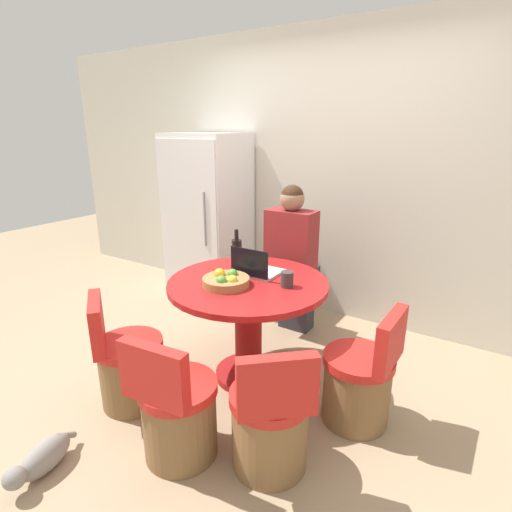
{
  "coord_description": "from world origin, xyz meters",
  "views": [
    {
      "loc": [
        1.4,
        -1.94,
        1.73
      ],
      "look_at": [
        -0.01,
        0.26,
        0.9
      ],
      "focal_mm": 28.0,
      "sensor_mm": 36.0,
      "label": 1
    }
  ],
  "objects_px": {
    "dining_table": "(248,310)",
    "chair_near_right_corner": "(270,424)",
    "laptop": "(256,269)",
    "chair_near_left_corner": "(128,367)",
    "chair_right_side": "(360,383)",
    "refrigerator": "(208,219)",
    "fruit_bowl": "(226,280)",
    "person_seated": "(293,256)",
    "chair_near_camera": "(177,414)",
    "cat": "(41,459)",
    "bottle": "(237,252)"
  },
  "relations": [
    {
      "from": "laptop",
      "to": "fruit_bowl",
      "type": "xyz_separation_m",
      "value": [
        -0.06,
        -0.28,
        -0.01
      ]
    },
    {
      "from": "dining_table",
      "to": "chair_near_left_corner",
      "type": "bearing_deg",
      "value": -126.85
    },
    {
      "from": "chair_right_side",
      "to": "person_seated",
      "type": "xyz_separation_m",
      "value": [
        -0.88,
        0.79,
        0.45
      ]
    },
    {
      "from": "dining_table",
      "to": "chair_right_side",
      "type": "distance_m",
      "value": 0.87
    },
    {
      "from": "fruit_bowl",
      "to": "bottle",
      "type": "bearing_deg",
      "value": 114.64
    },
    {
      "from": "refrigerator",
      "to": "chair_right_side",
      "type": "bearing_deg",
      "value": -27.32
    },
    {
      "from": "refrigerator",
      "to": "dining_table",
      "type": "distance_m",
      "value": 1.58
    },
    {
      "from": "refrigerator",
      "to": "chair_near_left_corner",
      "type": "relative_size",
      "value": 2.24
    },
    {
      "from": "chair_near_camera",
      "to": "bottle",
      "type": "distance_m",
      "value": 1.23
    },
    {
      "from": "chair_near_right_corner",
      "to": "person_seated",
      "type": "xyz_separation_m",
      "value": [
        -0.61,
        1.38,
        0.45
      ]
    },
    {
      "from": "chair_near_left_corner",
      "to": "cat",
      "type": "bearing_deg",
      "value": 132.44
    },
    {
      "from": "person_seated",
      "to": "laptop",
      "type": "relative_size",
      "value": 4.4
    },
    {
      "from": "refrigerator",
      "to": "cat",
      "type": "bearing_deg",
      "value": -72.29
    },
    {
      "from": "chair_near_right_corner",
      "to": "chair_right_side",
      "type": "xyz_separation_m",
      "value": [
        0.27,
        0.6,
        0.0
      ]
    },
    {
      "from": "chair_near_right_corner",
      "to": "person_seated",
      "type": "relative_size",
      "value": 0.58
    },
    {
      "from": "dining_table",
      "to": "chair_near_right_corner",
      "type": "relative_size",
      "value": 1.44
    },
    {
      "from": "chair_right_side",
      "to": "bottle",
      "type": "relative_size",
      "value": 2.66
    },
    {
      "from": "refrigerator",
      "to": "fruit_bowl",
      "type": "height_order",
      "value": "refrigerator"
    },
    {
      "from": "refrigerator",
      "to": "chair_near_camera",
      "type": "bearing_deg",
      "value": -55.5
    },
    {
      "from": "cat",
      "to": "dining_table",
      "type": "bearing_deg",
      "value": 149.91
    },
    {
      "from": "chair_near_camera",
      "to": "person_seated",
      "type": "distance_m",
      "value": 1.66
    },
    {
      "from": "refrigerator",
      "to": "fruit_bowl",
      "type": "distance_m",
      "value": 1.59
    },
    {
      "from": "bottle",
      "to": "person_seated",
      "type": "bearing_deg",
      "value": 72.55
    },
    {
      "from": "dining_table",
      "to": "person_seated",
      "type": "distance_m",
      "value": 0.79
    },
    {
      "from": "laptop",
      "to": "fruit_bowl",
      "type": "distance_m",
      "value": 0.29
    },
    {
      "from": "chair_near_left_corner",
      "to": "person_seated",
      "type": "xyz_separation_m",
      "value": [
        0.44,
        1.43,
        0.45
      ]
    },
    {
      "from": "cat",
      "to": "refrigerator",
      "type": "bearing_deg",
      "value": -174.13
    },
    {
      "from": "bottle",
      "to": "chair_near_right_corner",
      "type": "bearing_deg",
      "value": -46.17
    },
    {
      "from": "bottle",
      "to": "dining_table",
      "type": "bearing_deg",
      "value": -40.69
    },
    {
      "from": "dining_table",
      "to": "fruit_bowl",
      "type": "xyz_separation_m",
      "value": [
        -0.08,
        -0.15,
        0.25
      ]
    },
    {
      "from": "dining_table",
      "to": "chair_near_camera",
      "type": "height_order",
      "value": "chair_near_camera"
    },
    {
      "from": "dining_table",
      "to": "chair_near_left_corner",
      "type": "height_order",
      "value": "chair_near_left_corner"
    },
    {
      "from": "person_seated",
      "to": "bottle",
      "type": "bearing_deg",
      "value": 72.55
    },
    {
      "from": "laptop",
      "to": "chair_near_left_corner",
      "type": "bearing_deg",
      "value": 59.23
    },
    {
      "from": "dining_table",
      "to": "chair_right_side",
      "type": "xyz_separation_m",
      "value": [
        0.82,
        -0.02,
        -0.27
      ]
    },
    {
      "from": "chair_near_camera",
      "to": "chair_near_left_corner",
      "type": "xyz_separation_m",
      "value": [
        -0.58,
        0.16,
        0.0
      ]
    },
    {
      "from": "refrigerator",
      "to": "dining_table",
      "type": "bearing_deg",
      "value": -40.81
    },
    {
      "from": "chair_near_right_corner",
      "to": "chair_right_side",
      "type": "relative_size",
      "value": 1.0
    },
    {
      "from": "refrigerator",
      "to": "bottle",
      "type": "distance_m",
      "value": 1.24
    },
    {
      "from": "dining_table",
      "to": "chair_near_right_corner",
      "type": "distance_m",
      "value": 0.87
    },
    {
      "from": "fruit_bowl",
      "to": "person_seated",
      "type": "bearing_deg",
      "value": 88.92
    },
    {
      "from": "chair_right_side",
      "to": "cat",
      "type": "bearing_deg",
      "value": -42.92
    },
    {
      "from": "fruit_bowl",
      "to": "dining_table",
      "type": "bearing_deg",
      "value": 62.62
    },
    {
      "from": "chair_right_side",
      "to": "chair_near_camera",
      "type": "relative_size",
      "value": 1.0
    },
    {
      "from": "bottle",
      "to": "fruit_bowl",
      "type": "bearing_deg",
      "value": -65.36
    },
    {
      "from": "fruit_bowl",
      "to": "bottle",
      "type": "relative_size",
      "value": 1.09
    },
    {
      "from": "chair_right_side",
      "to": "fruit_bowl",
      "type": "height_order",
      "value": "fruit_bowl"
    },
    {
      "from": "fruit_bowl",
      "to": "chair_near_right_corner",
      "type": "bearing_deg",
      "value": -36.84
    },
    {
      "from": "laptop",
      "to": "fruit_bowl",
      "type": "height_order",
      "value": "laptop"
    },
    {
      "from": "refrigerator",
      "to": "chair_near_right_corner",
      "type": "height_order",
      "value": "refrigerator"
    }
  ]
}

